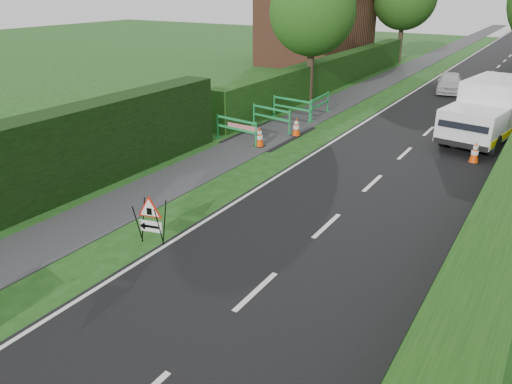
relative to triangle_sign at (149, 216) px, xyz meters
The scene contains 19 objects.
ground 1.75m from the triangle_sign, 62.59° to the right, with size 120.00×120.00×0.00m, color #194012.
road_surface 33.75m from the triangle_sign, 84.50° to the left, with size 6.00×90.00×0.02m, color black.
footpath 33.67m from the triangle_sign, 93.86° to the left, with size 2.00×90.00×0.02m, color #2D2D30.
hedge_west_far 21.04m from the triangle_sign, 101.71° to the left, with size 1.00×24.00×1.80m, color #14380F.
house_west 30.13m from the triangle_sign, 107.96° to the left, with size 7.50×7.40×7.88m.
tree_nw 17.44m from the triangle_sign, 103.12° to the left, with size 4.40×4.40×6.70m.
triangle_sign is the anchor object (origin of this frame).
works_van 14.49m from the triangle_sign, 67.94° to the left, with size 2.81×5.42×2.36m.
traffic_cone_0 11.76m from the triangle_sign, 61.71° to the left, with size 0.38×0.38×0.79m.
traffic_cone_1 13.68m from the triangle_sign, 65.39° to the left, with size 0.38×0.38×0.79m.
traffic_cone_2 15.10m from the triangle_sign, 68.82° to the left, with size 0.38×0.38×0.79m.
traffic_cone_3 8.22m from the triangle_sign, 102.61° to the left, with size 0.38×0.38×0.79m.
traffic_cone_4 10.13m from the triangle_sign, 97.18° to the left, with size 0.38×0.38×0.79m.
ped_barrier_0 8.49m from the triangle_sign, 109.64° to the left, with size 2.09×0.61×1.00m.
ped_barrier_1 10.64m from the triangle_sign, 104.20° to the left, with size 2.09×0.72×1.00m.
ped_barrier_2 12.66m from the triangle_sign, 102.37° to the left, with size 2.09×0.60×1.00m.
ped_barrier_3 13.69m from the triangle_sign, 97.76° to the left, with size 0.45×2.07×1.00m.
redwhite_plank 9.10m from the triangle_sign, 108.87° to the left, with size 1.50×0.04×0.25m, color red.
hatchback_car 22.70m from the triangle_sign, 84.62° to the left, with size 1.34×3.34×1.14m, color silver.
Camera 1 is at (7.01, -6.32, 5.83)m, focal length 35.00 mm.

